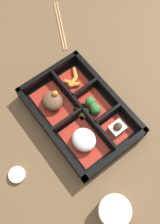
% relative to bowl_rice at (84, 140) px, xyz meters
% --- Properties ---
extents(ground_plane, '(3.00, 3.00, 0.00)m').
position_rel_bowl_rice_xyz_m(ground_plane, '(0.08, -0.04, -0.03)').
color(ground_plane, brown).
extents(bento_base, '(0.34, 0.23, 0.01)m').
position_rel_bowl_rice_xyz_m(bento_base, '(0.08, -0.04, -0.02)').
color(bento_base, black).
rests_on(bento_base, ground_plane).
extents(bento_rim, '(0.34, 0.23, 0.05)m').
position_rel_bowl_rice_xyz_m(bento_rim, '(0.08, -0.05, -0.00)').
color(bento_rim, black).
rests_on(bento_rim, ground_plane).
extents(bowl_rice, '(0.13, 0.09, 0.04)m').
position_rel_bowl_rice_xyz_m(bowl_rice, '(0.00, 0.00, 0.00)').
color(bowl_rice, maroon).
rests_on(bowl_rice, bento_base).
extents(bowl_stew, '(0.13, 0.09, 0.05)m').
position_rel_bowl_rice_xyz_m(bowl_stew, '(0.15, -0.00, -0.00)').
color(bowl_stew, maroon).
rests_on(bowl_stew, bento_base).
extents(bowl_tofu, '(0.07, 0.07, 0.03)m').
position_rel_bowl_rice_xyz_m(bowl_tofu, '(-0.03, -0.10, -0.01)').
color(bowl_tofu, maroon).
rests_on(bowl_tofu, bento_base).
extents(bowl_greens, '(0.09, 0.07, 0.04)m').
position_rel_bowl_rice_xyz_m(bowl_greens, '(0.07, -0.09, -0.00)').
color(bowl_greens, maroon).
rests_on(bowl_greens, bento_base).
extents(bowl_carrots, '(0.08, 0.07, 0.02)m').
position_rel_bowl_rice_xyz_m(bowl_carrots, '(0.18, -0.10, -0.01)').
color(bowl_carrots, maroon).
rests_on(bowl_carrots, bento_base).
extents(bowl_pickles, '(0.04, 0.04, 0.01)m').
position_rel_bowl_rice_xyz_m(bowl_pickles, '(0.07, -0.05, -0.01)').
color(bowl_pickles, maroon).
rests_on(bowl_pickles, bento_base).
extents(tea_cup, '(0.08, 0.08, 0.05)m').
position_rel_bowl_rice_xyz_m(tea_cup, '(-0.19, 0.05, -0.00)').
color(tea_cup, beige).
rests_on(tea_cup, ground_plane).
extents(chopsticks, '(0.20, 0.11, 0.01)m').
position_rel_bowl_rice_xyz_m(chopsticks, '(0.39, -0.20, -0.02)').
color(chopsticks, '#A87F51').
rests_on(chopsticks, ground_plane).
extents(sauce_dish, '(0.05, 0.05, 0.01)m').
position_rel_bowl_rice_xyz_m(sauce_dish, '(0.04, 0.20, -0.02)').
color(sauce_dish, beige).
rests_on(sauce_dish, ground_plane).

